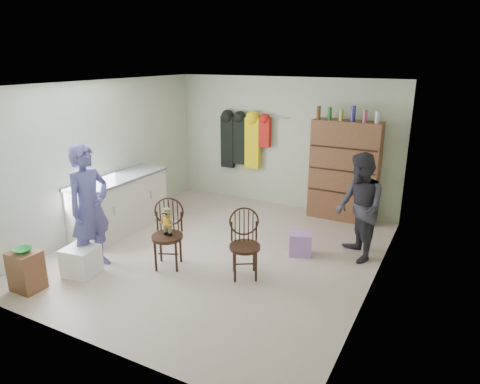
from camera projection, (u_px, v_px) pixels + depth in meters
The scene contains 13 objects.
ground_plane at pixel (219, 252), 6.52m from camera, with size 5.00×5.00×0.00m, color beige.
room_walls at pixel (236, 144), 6.49m from camera, with size 5.00×5.00×5.00m.
counter at pixel (120, 204), 7.24m from camera, with size 0.64×1.86×0.94m.
stool at pixel (26, 271), 5.42m from camera, with size 0.36×0.31×0.52m, color brown.
bowl at pixel (23, 250), 5.33m from camera, with size 0.22×0.22×0.05m, color green.
plastic_tub at pixel (81, 261), 5.81m from camera, with size 0.42×0.40×0.40m, color white.
chair_front at pixel (168, 228), 5.96m from camera, with size 0.58×0.58×0.98m.
chair_far at pixel (245, 241), 5.72m from camera, with size 0.57×0.57×0.94m.
striped_bag at pixel (300, 244), 6.40m from camera, with size 0.32×0.25×0.34m, color pink.
person_left at pixel (89, 208), 5.83m from camera, with size 0.64×0.42×1.77m, color #4E4E90.
person_right at pixel (359, 208), 6.11m from camera, with size 0.77×0.60×1.58m, color #2D2B33.
dresser at pixel (344, 171), 7.63m from camera, with size 1.20×0.39×2.07m.
coat_rack at pixel (243, 141), 8.51m from camera, with size 1.42×0.12×1.09m.
Camera 1 is at (3.04, -5.10, 2.86)m, focal length 32.00 mm.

